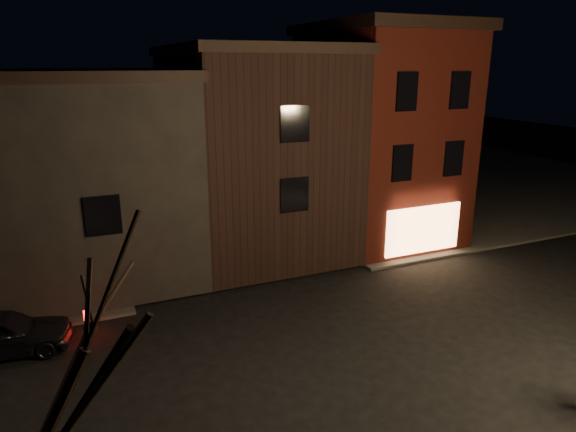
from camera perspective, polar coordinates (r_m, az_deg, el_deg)
The scene contains 6 objects.
ground at distance 16.74m, azimuth 3.79°, elevation -14.96°, with size 120.00×120.00×0.00m, color black.
sidewalk_far_right at distance 43.01m, azimuth 15.41°, elevation 4.36°, with size 30.00×30.00×0.12m, color #2D2B28.
corner_building at distance 26.72m, azimuth 10.06°, elevation 9.16°, with size 6.50×8.50×10.50m.
row_building_a at distance 24.82m, azimuth -4.09°, elevation 7.49°, with size 7.30×10.30×9.40m.
row_building_b at distance 23.55m, azimuth -20.98°, elevation 4.69°, with size 7.80×10.30×8.40m.
parked_car_a at distance 18.61m, azimuth -29.32°, elevation -11.33°, with size 1.66×4.13×1.41m, color black.
Camera 1 is at (-6.67, -12.61, 8.76)m, focal length 32.00 mm.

